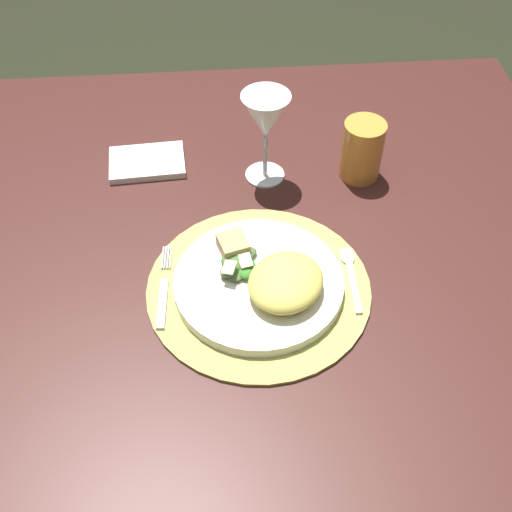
{
  "coord_description": "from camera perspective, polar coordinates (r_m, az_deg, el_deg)",
  "views": [
    {
      "loc": [
        -0.01,
        -0.72,
        1.47
      ],
      "look_at": [
        0.04,
        -0.06,
        0.74
      ],
      "focal_mm": 45.03,
      "sensor_mm": 36.0,
      "label": 1
    }
  ],
  "objects": [
    {
      "name": "ground_plane",
      "position": [
        1.64,
        -1.74,
        -16.02
      ],
      "size": [
        6.0,
        6.0,
        0.0
      ],
      "primitive_type": "plane",
      "color": "black"
    },
    {
      "name": "dining_table",
      "position": [
        1.13,
        -2.43,
        -2.55
      ],
      "size": [
        1.24,
        1.0,
        0.72
      ],
      "color": "#411E1A",
      "rests_on": "ground"
    },
    {
      "name": "placemat",
      "position": [
        0.97,
        0.24,
        -2.87
      ],
      "size": [
        0.34,
        0.34,
        0.01
      ],
      "primitive_type": "cylinder",
      "color": "tan",
      "rests_on": "dining_table"
    },
    {
      "name": "dinner_plate",
      "position": [
        0.96,
        0.24,
        -2.42
      ],
      "size": [
        0.25,
        0.25,
        0.02
      ],
      "primitive_type": "cylinder",
      "color": "white",
      "rests_on": "placemat"
    },
    {
      "name": "pasta_serving",
      "position": [
        0.92,
        2.65,
        -2.31
      ],
      "size": [
        0.15,
        0.16,
        0.04
      ],
      "primitive_type": "ellipsoid",
      "rotation": [
        0.0,
        0.0,
        4.13
      ],
      "color": "#E2D058",
      "rests_on": "dinner_plate"
    },
    {
      "name": "salad_greens",
      "position": [
        0.96,
        -1.61,
        -0.76
      ],
      "size": [
        0.07,
        0.08,
        0.03
      ],
      "color": "#506236",
      "rests_on": "dinner_plate"
    },
    {
      "name": "bread_piece",
      "position": [
        0.98,
        -2.04,
        0.96
      ],
      "size": [
        0.05,
        0.06,
        0.02
      ],
      "primitive_type": "cube",
      "rotation": [
        0.0,
        0.0,
        1.85
      ],
      "color": "tan",
      "rests_on": "dinner_plate"
    },
    {
      "name": "fork",
      "position": [
        0.97,
        -8.2,
        -3.01
      ],
      "size": [
        0.02,
        0.16,
        0.0
      ],
      "color": "silver",
      "rests_on": "placemat"
    },
    {
      "name": "spoon",
      "position": [
        1.0,
        8.35,
        -1.12
      ],
      "size": [
        0.02,
        0.13,
        0.01
      ],
      "color": "silver",
      "rests_on": "placemat"
    },
    {
      "name": "napkin",
      "position": [
        1.19,
        -9.65,
        8.21
      ],
      "size": [
        0.14,
        0.1,
        0.01
      ],
      "primitive_type": "cube",
      "rotation": [
        0.0,
        0.0,
        0.06
      ],
      "color": "white",
      "rests_on": "dining_table"
    },
    {
      "name": "wine_glass",
      "position": [
        1.08,
        0.85,
        12.02
      ],
      "size": [
        0.08,
        0.08,
        0.17
      ],
      "color": "silver",
      "rests_on": "dining_table"
    },
    {
      "name": "amber_tumbler",
      "position": [
        1.14,
        9.4,
        9.27
      ],
      "size": [
        0.07,
        0.07,
        0.11
      ],
      "primitive_type": "cylinder",
      "color": "gold",
      "rests_on": "dining_table"
    }
  ]
}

